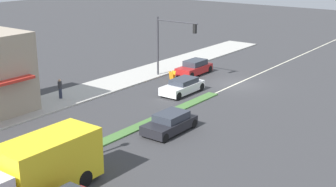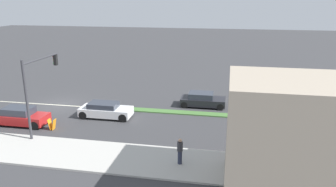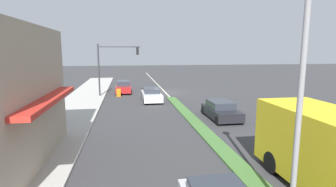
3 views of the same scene
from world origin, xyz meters
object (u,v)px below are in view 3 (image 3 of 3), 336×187
(street_lamp, at_px, (304,57))
(hatchback_red, at_px, (123,87))
(pedestrian, at_px, (61,110))
(warning_aframe_sign, at_px, (119,93))
(sedan_dark, at_px, (221,110))
(van_white, at_px, (151,95))
(traffic_signal_main, at_px, (112,61))

(street_lamp, distance_m, hatchback_red, 26.14)
(pedestrian, height_order, warning_aframe_sign, pedestrian)
(warning_aframe_sign, xyz_separation_m, hatchback_red, (-0.50, -2.95, 0.25))
(warning_aframe_sign, bearing_deg, sedan_dark, 125.71)
(warning_aframe_sign, height_order, sedan_dark, sedan_dark)
(street_lamp, height_order, van_white, street_lamp)
(sedan_dark, relative_size, van_white, 0.94)
(hatchback_red, bearing_deg, traffic_signal_main, 65.81)
(street_lamp, relative_size, van_white, 1.71)
(street_lamp, xyz_separation_m, sedan_dark, (-2.20, -11.66, -4.16))
(pedestrian, bearing_deg, street_lamp, 127.26)
(traffic_signal_main, height_order, warning_aframe_sign, traffic_signal_main)
(pedestrian, relative_size, warning_aframe_sign, 1.93)
(hatchback_red, bearing_deg, street_lamp, 101.17)
(hatchback_red, bearing_deg, sedan_dark, 117.78)
(traffic_signal_main, relative_size, van_white, 1.30)
(street_lamp, xyz_separation_m, van_white, (2.20, -19.37, -4.15))
(street_lamp, distance_m, sedan_dark, 12.57)
(traffic_signal_main, distance_m, sedan_dark, 14.31)
(street_lamp, xyz_separation_m, warning_aframe_sign, (5.50, -22.37, -4.35))
(traffic_signal_main, bearing_deg, street_lamp, 105.02)
(traffic_signal_main, bearing_deg, pedestrian, 74.45)
(warning_aframe_sign, distance_m, sedan_dark, 13.20)
(traffic_signal_main, relative_size, sedan_dark, 1.39)
(traffic_signal_main, bearing_deg, hatchback_red, -114.19)
(traffic_signal_main, distance_m, van_white, 6.17)
(warning_aframe_sign, bearing_deg, pedestrian, 70.70)
(warning_aframe_sign, height_order, van_white, van_white)
(sedan_dark, bearing_deg, hatchback_red, -62.22)
(street_lamp, distance_m, warning_aframe_sign, 23.45)
(street_lamp, height_order, hatchback_red, street_lamp)
(pedestrian, xyz_separation_m, warning_aframe_sign, (-3.63, -10.37, -0.54))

